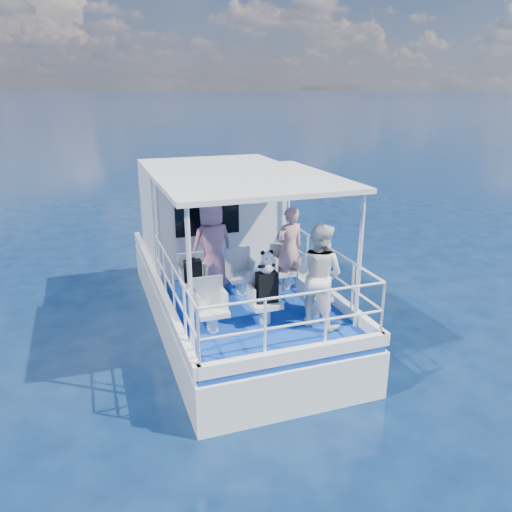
{
  "coord_description": "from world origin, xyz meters",
  "views": [
    {
      "loc": [
        -2.62,
        -8.13,
        4.58
      ],
      "look_at": [
        0.08,
        -0.4,
        1.84
      ],
      "focal_mm": 35.0,
      "sensor_mm": 36.0,
      "label": 1
    }
  ],
  "objects_px": {
    "backpack_center": "(267,287)",
    "panda": "(267,262)",
    "passenger_stbd_aft": "(319,275)",
    "passenger_port_fwd": "(212,245)"
  },
  "relations": [
    {
      "from": "passenger_stbd_aft",
      "to": "backpack_center",
      "type": "distance_m",
      "value": 0.86
    },
    {
      "from": "backpack_center",
      "to": "panda",
      "type": "relative_size",
      "value": 1.34
    },
    {
      "from": "passenger_port_fwd",
      "to": "backpack_center",
      "type": "bearing_deg",
      "value": 92.6
    },
    {
      "from": "panda",
      "to": "passenger_stbd_aft",
      "type": "bearing_deg",
      "value": -20.58
    },
    {
      "from": "panda",
      "to": "backpack_center",
      "type": "bearing_deg",
      "value": 60.66
    },
    {
      "from": "backpack_center",
      "to": "panda",
      "type": "xyz_separation_m",
      "value": [
        -0.01,
        -0.02,
        0.44
      ]
    },
    {
      "from": "passenger_stbd_aft",
      "to": "backpack_center",
      "type": "height_order",
      "value": "passenger_stbd_aft"
    },
    {
      "from": "passenger_port_fwd",
      "to": "backpack_center",
      "type": "height_order",
      "value": "passenger_port_fwd"
    },
    {
      "from": "passenger_stbd_aft",
      "to": "panda",
      "type": "bearing_deg",
      "value": 33.67
    },
    {
      "from": "backpack_center",
      "to": "passenger_port_fwd",
      "type": "bearing_deg",
      "value": 103.98
    }
  ]
}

